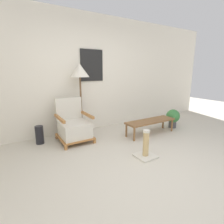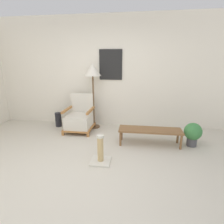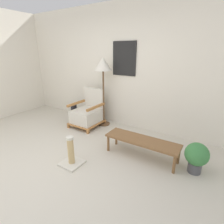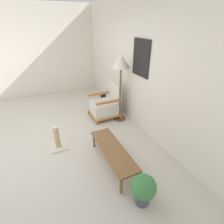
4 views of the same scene
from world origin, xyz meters
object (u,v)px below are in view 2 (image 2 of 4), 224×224
potted_plant (193,133)px  scratching_post (100,153)px  floor_lamp (93,74)px  vase (58,120)px  armchair (80,118)px  coffee_table (150,131)px

potted_plant → scratching_post: (-1.67, -0.84, -0.11)m
floor_lamp → vase: floor_lamp is taller
potted_plant → armchair: bearing=168.6°
coffee_table → vase: bearing=161.7°
potted_plant → scratching_post: size_ratio=0.98×
floor_lamp → scratching_post: (0.49, -1.60, -1.19)m
armchair → scratching_post: bearing=-59.7°
coffee_table → vase: vase is taller
vase → scratching_post: 2.09m
scratching_post → armchair: bearing=120.3°
scratching_post → coffee_table: bearing=42.8°
floor_lamp → coffee_table: floor_lamp is taller
armchair → potted_plant: armchair is taller
armchair → coffee_table: (1.63, -0.55, -0.02)m
floor_lamp → scratching_post: 2.05m
floor_lamp → coffee_table: 1.89m
coffee_table → potted_plant: 0.83m
coffee_table → vase: 2.39m
armchair → coffee_table: 1.72m
coffee_table → floor_lamp: bearing=148.6°
vase → scratching_post: size_ratio=0.76×
coffee_table → potted_plant: potted_plant is taller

